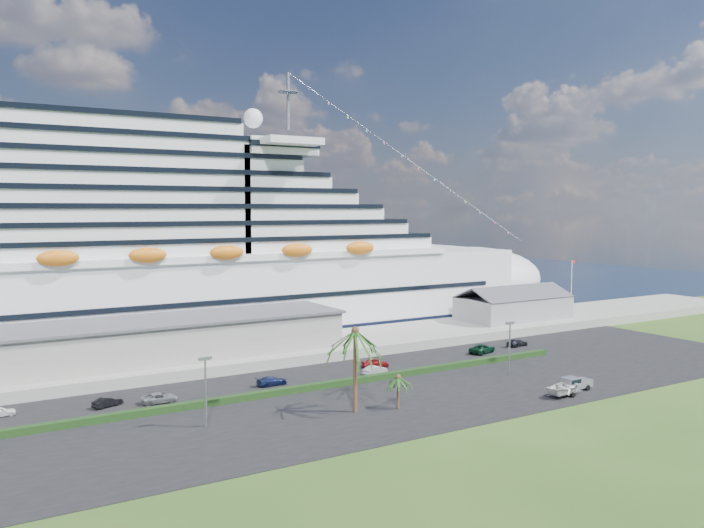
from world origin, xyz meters
TOP-DOWN VIEW (x-y plane):
  - ground at (0.00, 0.00)m, footprint 420.00×420.00m
  - asphalt_lot at (0.00, 11.00)m, footprint 140.00×38.00m
  - wharf at (0.00, 40.00)m, footprint 240.00×20.00m
  - water at (0.00, 130.00)m, footprint 420.00×160.00m
  - cruise_ship at (-21.53, 64.00)m, footprint 191.00×38.00m
  - terminal_building at (-25.00, 40.00)m, footprint 61.00×15.00m
  - port_shed at (52.00, 40.00)m, footprint 24.00×12.31m
  - flagpole at (70.04, 40.00)m, footprint 1.08×0.16m
  - hedge at (-8.00, 16.00)m, footprint 88.00×1.10m
  - lamp_post_left at (-28.00, 8.00)m, footprint 1.60×0.35m
  - lamp_post_right at (20.00, 8.00)m, footprint 1.60×0.35m
  - palm_tall at (-10.00, 4.00)m, footprint 8.82×8.82m
  - palm_short at (-4.50, 2.50)m, footprint 3.53×3.53m
  - parked_car_0 at (-48.40, 24.81)m, footprint 3.70×1.80m
  - parked_car_1 at (-36.21, 22.42)m, footprint 4.06×2.58m
  - parked_car_2 at (-29.95, 20.77)m, footprint 4.80×2.42m
  - parked_car_3 at (-13.57, 21.36)m, footprint 4.57×1.89m
  - parked_car_4 at (5.34, 23.08)m, footprint 4.76×2.99m
  - parked_car_5 at (2.68, 19.01)m, footprint 4.51×2.46m
  - parked_car_6 at (27.57, 22.54)m, footprint 6.24×4.30m
  - parked_car_7 at (37.17, 23.73)m, footprint 4.82×2.40m
  - pickup_truck at (21.47, -3.21)m, footprint 5.57×2.23m
  - boat_trailer at (18.21, -4.57)m, footprint 6.48×4.40m

SIDE VIEW (x-z plane):
  - ground at x=0.00m, z-range 0.00..0.00m
  - water at x=0.00m, z-range 0.00..0.02m
  - asphalt_lot at x=0.00m, z-range 0.00..0.12m
  - hedge at x=-8.00m, z-range 0.12..1.02m
  - parked_car_0 at x=-48.40m, z-range 0.12..1.34m
  - parked_car_1 at x=-36.21m, z-range 0.12..1.38m
  - parked_car_2 at x=-29.95m, z-range 0.12..1.42m
  - parked_car_3 at x=-13.57m, z-range 0.12..1.44m
  - parked_car_7 at x=37.17m, z-range 0.12..1.47m
  - parked_car_5 at x=2.68m, z-range 0.12..1.53m
  - parked_car_4 at x=5.34m, z-range 0.12..1.63m
  - wharf at x=0.00m, z-range 0.00..1.80m
  - parked_car_6 at x=27.57m, z-range 0.12..1.70m
  - pickup_truck at x=21.47m, z-range 0.22..2.18m
  - boat_trailer at x=18.21m, z-range 0.42..2.25m
  - palm_short at x=-4.50m, z-range 1.38..5.95m
  - port_shed at x=52.00m, z-range 0.71..8.08m
  - terminal_building at x=-25.00m, z-range 1.86..8.16m
  - lamp_post_left at x=-28.00m, z-range 1.21..9.48m
  - lamp_post_right at x=20.00m, z-range 1.21..9.48m
  - flagpole at x=70.04m, z-range 2.27..14.27m
  - palm_tall at x=-10.00m, z-range 3.64..14.77m
  - cruise_ship at x=-21.53m, z-range -10.31..43.69m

